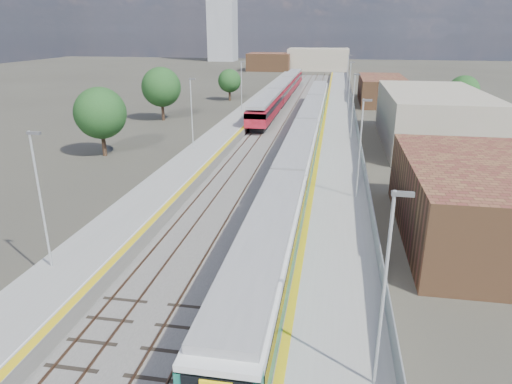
# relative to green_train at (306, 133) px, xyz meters

# --- Properties ---
(ground) EXTENTS (320.00, 320.00, 0.00)m
(ground) POSITION_rel_green_train_xyz_m (-1.50, 11.12, -2.22)
(ground) COLOR #47443A
(ground) RESTS_ON ground
(ballast_bed) EXTENTS (10.50, 155.00, 0.06)m
(ballast_bed) POSITION_rel_green_train_xyz_m (-3.75, 13.62, -2.19)
(ballast_bed) COLOR #565451
(ballast_bed) RESTS_ON ground
(tracks) EXTENTS (8.96, 160.00, 0.17)m
(tracks) POSITION_rel_green_train_xyz_m (-3.15, 15.30, -2.12)
(tracks) COLOR #4C3323
(tracks) RESTS_ON ground
(platform_right) EXTENTS (4.70, 155.00, 8.52)m
(platform_right) POSITION_rel_green_train_xyz_m (3.78, 13.61, -1.69)
(platform_right) COLOR slate
(platform_right) RESTS_ON ground
(platform_left) EXTENTS (4.30, 155.00, 8.52)m
(platform_left) POSITION_rel_green_train_xyz_m (-10.55, 13.61, -1.71)
(platform_left) COLOR slate
(platform_left) RESTS_ON ground
(buildings) EXTENTS (72.00, 185.50, 40.00)m
(buildings) POSITION_rel_green_train_xyz_m (-19.62, 99.72, 8.48)
(buildings) COLOR brown
(buildings) RESTS_ON ground
(green_train) EXTENTS (2.87, 79.87, 3.16)m
(green_train) POSITION_rel_green_train_xyz_m (0.00, 0.00, 0.00)
(green_train) COLOR black
(green_train) RESTS_ON ground
(red_train) EXTENTS (2.95, 59.70, 3.72)m
(red_train) POSITION_rel_green_train_xyz_m (-7.00, 36.47, -0.03)
(red_train) COLOR black
(red_train) RESTS_ON ground
(tree_a) EXTENTS (5.53, 5.53, 7.50)m
(tree_a) POSITION_rel_green_train_xyz_m (-21.71, -5.49, 2.50)
(tree_a) COLOR #382619
(tree_a) RESTS_ON ground
(tree_b) EXTENTS (5.87, 5.87, 7.96)m
(tree_b) POSITION_rel_green_train_xyz_m (-22.80, 15.37, 2.79)
(tree_b) COLOR #382619
(tree_b) RESTS_ON ground
(tree_c) EXTENTS (4.43, 4.43, 6.00)m
(tree_c) POSITION_rel_green_train_xyz_m (-17.35, 37.14, 1.55)
(tree_c) COLOR #382619
(tree_c) RESTS_ON ground
(tree_d) EXTENTS (4.79, 4.79, 6.50)m
(tree_d) POSITION_rel_green_train_xyz_m (22.68, 25.96, 1.86)
(tree_d) COLOR #382619
(tree_d) RESTS_ON ground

